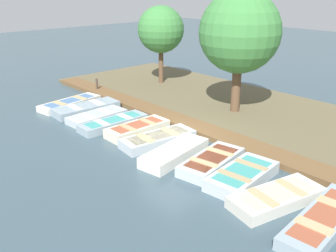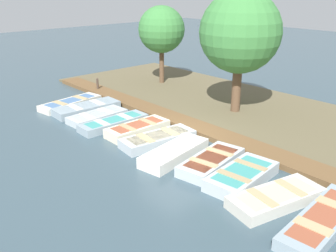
% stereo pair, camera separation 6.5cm
% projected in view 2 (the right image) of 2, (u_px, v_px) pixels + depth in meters
% --- Properties ---
extents(ground_plane, '(80.00, 80.00, 0.00)m').
position_uv_depth(ground_plane, '(174.00, 139.00, 15.15)').
color(ground_plane, '#384C56').
extents(shore_bank, '(8.00, 24.00, 0.13)m').
position_uv_depth(shore_bank, '(249.00, 111.00, 18.25)').
color(shore_bank, brown).
rests_on(shore_bank, ground_plane).
extents(dock_walkway, '(1.11, 22.71, 0.22)m').
position_uv_depth(dock_walkway, '(199.00, 128.00, 16.02)').
color(dock_walkway, brown).
rests_on(dock_walkway, ground_plane).
extents(rowboat_0, '(3.39, 1.52, 0.33)m').
position_uv_depth(rowboat_0, '(71.00, 103.00, 19.20)').
color(rowboat_0, beige).
rests_on(rowboat_0, ground_plane).
extents(rowboat_1, '(3.24, 1.26, 0.39)m').
position_uv_depth(rowboat_1, '(87.00, 108.00, 18.31)').
color(rowboat_1, '#8C9EA8').
rests_on(rowboat_1, ground_plane).
extents(rowboat_2, '(2.78, 1.28, 0.34)m').
position_uv_depth(rowboat_2, '(97.00, 116.00, 17.27)').
color(rowboat_2, '#B2BCC1').
rests_on(rowboat_2, ground_plane).
extents(rowboat_3, '(3.15, 0.99, 0.36)m').
position_uv_depth(rowboat_3, '(114.00, 123.00, 16.44)').
color(rowboat_3, '#8C9EA8').
rests_on(rowboat_3, ground_plane).
extents(rowboat_4, '(2.75, 1.06, 0.43)m').
position_uv_depth(rowboat_4, '(138.00, 129.00, 15.67)').
color(rowboat_4, beige).
rests_on(rowboat_4, ground_plane).
extents(rowboat_5, '(3.13, 1.43, 0.39)m').
position_uv_depth(rowboat_5, '(158.00, 139.00, 14.69)').
color(rowboat_5, '#B2BCC1').
rests_on(rowboat_5, ground_plane).
extents(rowboat_6, '(3.06, 1.50, 0.43)m').
position_uv_depth(rowboat_6, '(175.00, 153.00, 13.46)').
color(rowboat_6, silver).
rests_on(rowboat_6, ground_plane).
extents(rowboat_7, '(2.90, 1.59, 0.39)m').
position_uv_depth(rowboat_7, '(211.00, 162.00, 12.81)').
color(rowboat_7, '#B2BCC1').
rests_on(rowboat_7, ground_plane).
extents(rowboat_8, '(2.77, 1.53, 0.44)m').
position_uv_depth(rowboat_8, '(242.00, 176.00, 11.83)').
color(rowboat_8, '#B2BCC1').
rests_on(rowboat_8, ground_plane).
extents(rowboat_9, '(3.04, 1.74, 0.38)m').
position_uv_depth(rowboat_9, '(276.00, 198.00, 10.68)').
color(rowboat_9, beige).
rests_on(rowboat_9, ground_plane).
extents(rowboat_10, '(3.60, 1.27, 0.37)m').
position_uv_depth(rowboat_10, '(323.00, 220.00, 9.67)').
color(rowboat_10, '#8C9EA8').
rests_on(rowboat_10, ground_plane).
extents(mooring_post_near, '(0.12, 0.12, 0.84)m').
position_uv_depth(mooring_post_near, '(98.00, 85.00, 21.51)').
color(mooring_post_near, '#47382D').
rests_on(mooring_post_near, ground_plane).
extents(park_tree_far_left, '(2.77, 2.77, 4.73)m').
position_uv_depth(park_tree_far_left, '(161.00, 30.00, 22.20)').
color(park_tree_far_left, brown).
rests_on(park_tree_far_left, ground_plane).
extents(park_tree_left, '(3.71, 3.71, 5.71)m').
position_uv_depth(park_tree_left, '(240.00, 33.00, 16.83)').
color(park_tree_left, brown).
rests_on(park_tree_left, ground_plane).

